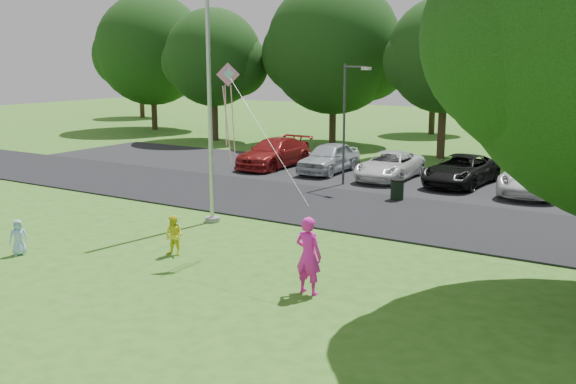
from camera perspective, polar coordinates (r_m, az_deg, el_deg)
The scene contains 12 objects.
ground at distance 16.06m, azimuth -7.99°, elevation -8.03°, with size 120.00×120.00×0.00m, color #336D1C.
park_road at distance 23.38m, azimuth 6.18°, elevation -1.62°, with size 60.00×6.00×0.06m, color black.
parking_strip at distance 29.27m, azimuth 11.70°, elevation 0.91°, with size 42.00×7.00×0.06m, color black.
flagpole at distance 21.25m, azimuth -7.00°, elevation 8.31°, with size 0.50×0.50×10.00m.
street_lamp at distance 27.45m, azimuth 5.33°, elevation 6.94°, with size 1.42×0.59×5.22m.
trash_can at distance 25.13m, azimuth 9.67°, elevation 0.16°, with size 0.54×0.54×0.86m.
tree_row at distance 36.72m, azimuth 19.27°, elevation 11.57°, with size 64.35×11.94×10.88m.
parked_cars at distance 28.98m, azimuth 12.21°, elevation 2.21°, with size 17.09×5.43×1.43m.
woman at distance 14.96m, azimuth 1.83°, elevation -5.66°, with size 0.68×0.44×1.86m, color #F821B7.
child_yellow at distance 18.19m, azimuth -10.09°, elevation -3.84°, with size 0.56×0.43×1.15m, color yellow.
child_blue at distance 19.51m, azimuth -22.84°, elevation -3.73°, with size 0.50×0.32×1.02m, color #A6CCFF.
kite at distance 17.50m, azimuth -5.24°, elevation 8.84°, with size 3.71×1.89×3.21m.
Camera 1 is at (9.74, -11.57, 5.39)m, focal length 40.00 mm.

